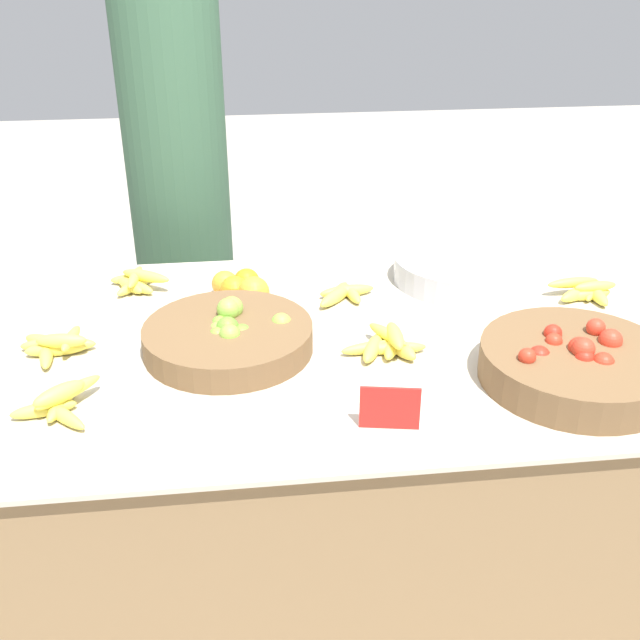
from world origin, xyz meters
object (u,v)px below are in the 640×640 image
(lime_bowl, at_px, (229,337))
(price_sign, at_px, (390,408))
(tomato_basket, at_px, (576,364))
(vendor_person, at_px, (181,204))
(metal_bowl, at_px, (457,269))

(lime_bowl, height_order, price_sign, lime_bowl)
(lime_bowl, relative_size, tomato_basket, 0.95)
(price_sign, bearing_deg, vendor_person, 120.14)
(lime_bowl, bearing_deg, vendor_person, 99.09)
(metal_bowl, height_order, vendor_person, vendor_person)
(tomato_basket, distance_m, price_sign, 0.45)
(tomato_basket, bearing_deg, metal_bowl, 100.90)
(metal_bowl, bearing_deg, lime_bowl, -153.32)
(tomato_basket, xyz_separation_m, metal_bowl, (-0.11, 0.55, -0.01))
(lime_bowl, distance_m, vendor_person, 0.97)
(price_sign, bearing_deg, tomato_basket, 26.72)
(metal_bowl, height_order, price_sign, price_sign)
(metal_bowl, relative_size, vendor_person, 0.21)
(metal_bowl, xyz_separation_m, vendor_person, (-0.79, 0.63, 0.01))
(lime_bowl, xyz_separation_m, metal_bowl, (0.64, 0.32, 0.00))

